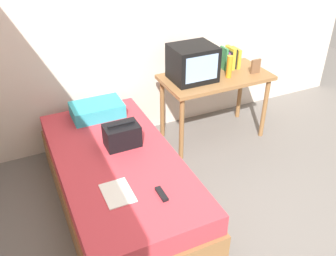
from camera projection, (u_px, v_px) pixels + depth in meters
name	position (u px, v px, depth m)	size (l,w,h in m)	color
ground_plane	(254.00, 239.00, 3.01)	(8.00, 8.00, 0.00)	slate
wall_back	(154.00, 17.00, 3.86)	(5.20, 0.10, 2.60)	beige
bed	(119.00, 181.00, 3.24)	(1.00, 2.00, 0.51)	olive
desk	(215.00, 84.00, 3.97)	(1.16, 0.60, 0.76)	olive
tv	(193.00, 63.00, 3.74)	(0.44, 0.39, 0.36)	black
water_bottle	(229.00, 67.00, 3.82)	(0.06, 0.06, 0.24)	orange
book_row	(230.00, 58.00, 4.03)	(0.18, 0.17, 0.25)	#337F47
picture_frame	(256.00, 66.00, 3.93)	(0.11, 0.02, 0.16)	brown
pillow	(97.00, 110.00, 3.65)	(0.50, 0.32, 0.14)	#33A8B7
handbag	(122.00, 135.00, 3.20)	(0.30, 0.20, 0.22)	black
magazine	(118.00, 193.00, 2.72)	(0.21, 0.29, 0.01)	white
remote_dark	(162.00, 194.00, 2.70)	(0.04, 0.16, 0.02)	black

